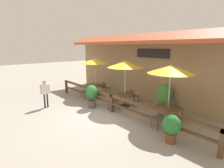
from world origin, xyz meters
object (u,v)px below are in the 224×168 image
chair_near_streetside (86,90)px  patio_umbrella_far (171,69)px  chair_middle_wallside (133,95)px  chair_far_wallside (176,108)px  chair_near_wallside (105,87)px  patio_umbrella_near (95,61)px  potted_plant_broad_leaf (171,127)px  potted_plant_entrance_palm (165,96)px  pedestrian (45,90)px  dining_table_near (96,87)px  chair_middle_streetside (114,101)px  chair_far_streetside (159,117)px  patio_umbrella_middle (125,64)px  dining_table_far (168,110)px  dining_table_middle (125,96)px  potted_plant_small_flowering (92,94)px

chair_near_streetside → patio_umbrella_far: bearing=13.3°
chair_middle_wallside → chair_far_wallside: size_ratio=1.00×
patio_umbrella_far → chair_near_wallside: bearing=170.5°
patio_umbrella_near → chair_near_streetside: size_ratio=3.11×
patio_umbrella_near → potted_plant_broad_leaf: 7.26m
potted_plant_entrance_palm → pedestrian: size_ratio=0.88×
patio_umbrella_far → potted_plant_entrance_palm: (-1.05, 1.37, -1.67)m
chair_far_wallside → chair_near_wallside: bearing=5.0°
pedestrian → dining_table_near: bearing=8.9°
patio_umbrella_far → potted_plant_entrance_palm: bearing=127.5°
chair_middle_streetside → potted_plant_entrance_palm: potted_plant_entrance_palm is taller
chair_near_wallside → pedestrian: size_ratio=0.54×
dining_table_near → chair_near_wallside: size_ratio=1.29×
patio_umbrella_near → potted_plant_entrance_palm: size_ratio=1.92×
potted_plant_entrance_palm → pedestrian: bearing=-133.3°
chair_far_streetside → chair_middle_wallside: bearing=161.5°
patio_umbrella_far → patio_umbrella_middle: bearing=178.8°
dining_table_far → chair_far_wallside: size_ratio=1.29×
chair_near_wallside → dining_table_middle: 3.03m
chair_middle_wallside → patio_umbrella_far: patio_umbrella_far is taller
dining_table_far → chair_far_wallside: 0.79m
potted_plant_small_flowering → dining_table_far: bearing=21.2°
dining_table_far → potted_plant_small_flowering: potted_plant_small_flowering is taller
chair_near_streetside → chair_near_wallside: 1.59m
dining_table_middle → chair_middle_streetside: bearing=-90.5°
patio_umbrella_far → chair_far_streetside: (0.08, -0.78, -1.95)m
chair_far_streetside → pedestrian: size_ratio=0.54×
dining_table_far → chair_near_streetside: bearing=-173.9°
chair_near_wallside → dining_table_near: bearing=85.6°
chair_near_wallside → potted_plant_entrance_palm: 4.68m
patio_umbrella_near → dining_table_near: bearing=90.0°
potted_plant_entrance_palm → chair_near_wallside: bearing=-175.0°
patio_umbrella_middle → chair_far_streetside: bearing=-16.2°
chair_near_streetside → chair_far_streetside: same height
chair_near_streetside → patio_umbrella_near: bearing=92.2°
dining_table_middle → patio_umbrella_near: bearing=178.0°
pedestrian → chair_middle_wallside: bearing=-25.9°
chair_middle_streetside → chair_near_streetside: bearing=168.6°
patio_umbrella_near → chair_far_streetside: patio_umbrella_near is taller
potted_plant_broad_leaf → potted_plant_entrance_palm: potted_plant_entrance_palm is taller
chair_near_streetside → chair_far_wallside: (5.82, 1.40, 0.00)m
dining_table_far → dining_table_near: bearing=178.4°
chair_far_streetside → potted_plant_broad_leaf: bearing=-25.5°
chair_near_streetside → chair_near_wallside: (0.14, 1.59, 0.00)m
chair_middle_streetside → potted_plant_small_flowering: 1.32m
patio_umbrella_far → chair_far_wallside: (-0.03, 0.78, -1.95)m
patio_umbrella_middle → chair_middle_streetside: size_ratio=3.11×
chair_near_streetside → patio_umbrella_middle: bearing=20.0°
chair_middle_streetside → potted_plant_entrance_palm: bearing=41.4°
patio_umbrella_near → chair_far_wallside: (5.75, 0.61, -1.95)m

